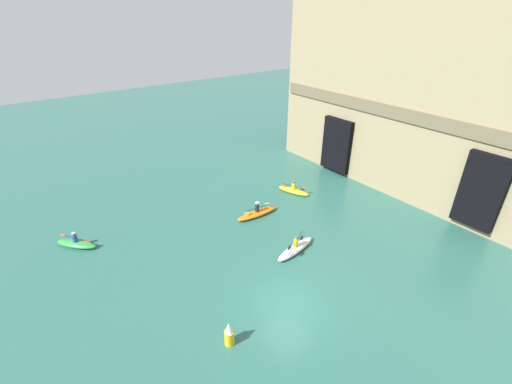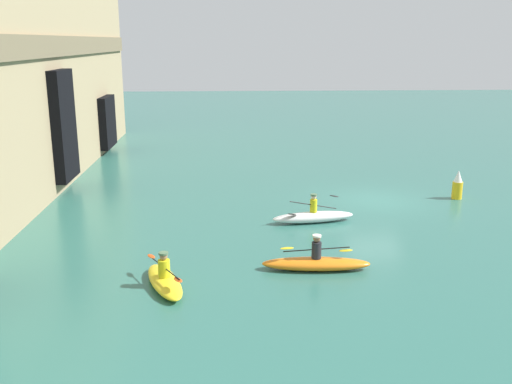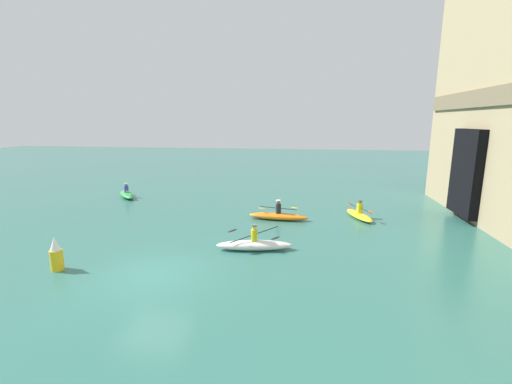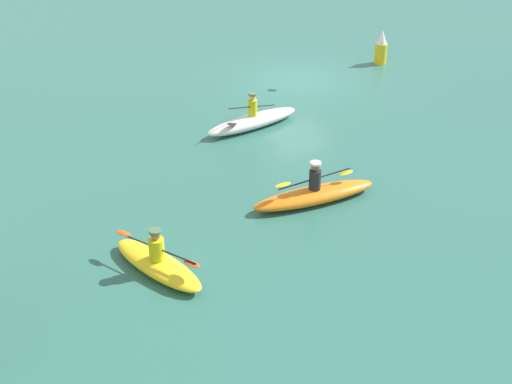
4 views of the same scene
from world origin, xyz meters
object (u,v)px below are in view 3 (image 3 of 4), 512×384
kayak_green (127,194)px  marker_buoy (56,255)px  kayak_orange (278,216)px  kayak_yellow (359,214)px  kayak_white (254,245)px

kayak_green → marker_buoy: (12.46, 3.99, 0.39)m
kayak_orange → marker_buoy: (8.19, -7.92, 0.39)m
kayak_yellow → marker_buoy: size_ratio=2.15×
kayak_white → kayak_orange: 5.01m
kayak_green → kayak_yellow: size_ratio=0.93×
kayak_white → kayak_orange: size_ratio=0.98×
kayak_white → marker_buoy: 7.96m
kayak_yellow → marker_buoy: bearing=106.8°
kayak_yellow → kayak_white: bearing=118.8°
kayak_white → marker_buoy: size_ratio=2.57×
kayak_green → kayak_white: bearing=-169.9°
kayak_white → kayak_yellow: (-6.04, 5.41, -0.03)m
kayak_green → kayak_orange: bearing=-150.2°
kayak_white → kayak_green: size_ratio=1.28×
kayak_yellow → kayak_orange: size_ratio=0.82×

